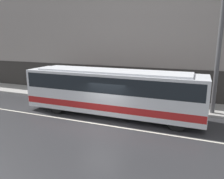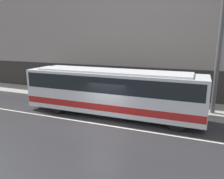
# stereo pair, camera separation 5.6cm
# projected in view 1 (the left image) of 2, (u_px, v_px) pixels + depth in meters

# --- Properties ---
(ground_plane) EXTENTS (60.00, 60.00, 0.00)m
(ground_plane) POSITION_uv_depth(u_px,v_px,m) (103.00, 125.00, 13.65)
(ground_plane) COLOR #2D2D30
(sidewalk) EXTENTS (60.00, 3.16, 0.15)m
(sidewalk) POSITION_uv_depth(u_px,v_px,m) (129.00, 101.00, 18.68)
(sidewalk) COLOR #A09E99
(sidewalk) RESTS_ON ground_plane
(building_facade) EXTENTS (60.00, 0.35, 13.53)m
(building_facade) POSITION_uv_depth(u_px,v_px,m) (137.00, 23.00, 18.79)
(building_facade) COLOR gray
(building_facade) RESTS_ON ground_plane
(lane_stripe) EXTENTS (54.00, 0.14, 0.01)m
(lane_stripe) POSITION_uv_depth(u_px,v_px,m) (103.00, 125.00, 13.65)
(lane_stripe) COLOR beige
(lane_stripe) RESTS_ON ground_plane
(transit_bus) EXTENTS (12.37, 2.62, 3.19)m
(transit_bus) POSITION_uv_depth(u_px,v_px,m) (111.00, 90.00, 15.06)
(transit_bus) COLOR silver
(transit_bus) RESTS_ON ground_plane
(utility_pole_near) EXTENTS (0.29, 0.29, 8.51)m
(utility_pole_near) POSITION_uv_depth(u_px,v_px,m) (219.00, 52.00, 14.50)
(utility_pole_near) COLOR #4C4C4F
(utility_pole_near) RESTS_ON sidewalk
(pedestrian_waiting) EXTENTS (0.36, 0.36, 1.72)m
(pedestrian_waiting) POSITION_uv_depth(u_px,v_px,m) (102.00, 88.00, 19.65)
(pedestrian_waiting) COLOR #1E5933
(pedestrian_waiting) RESTS_ON sidewalk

